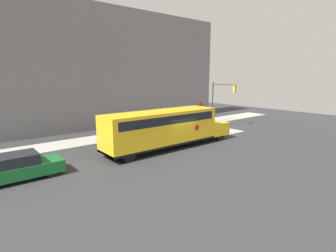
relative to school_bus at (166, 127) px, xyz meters
name	(u,v)px	position (x,y,z in m)	size (l,w,h in m)	color
ground_plane	(177,148)	(0.75, -0.51, -1.77)	(60.00, 60.00, 0.00)	#333335
sidewalk_strip	(134,134)	(0.75, 5.99, -1.69)	(44.00, 3.00, 0.15)	#B2ADA3
building_backdrop	(102,68)	(0.75, 12.49, 4.84)	(32.00, 4.00, 13.22)	slate
crosswalk_stripes	(222,131)	(8.97, 1.49, -1.76)	(3.30, 3.20, 0.01)	white
school_bus	(166,127)	(0.00, 0.00, 0.00)	(11.92, 2.57, 3.08)	yellow
parked_car	(17,167)	(-10.57, 0.23, -1.02)	(4.65, 1.86, 1.50)	#196B2D
stop_sign	(200,110)	(9.66, 5.44, -0.03)	(0.62, 0.10, 2.71)	#38383A
traffic_light	(220,97)	(11.58, 4.10, 1.61)	(0.28, 3.42, 5.05)	#38383A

